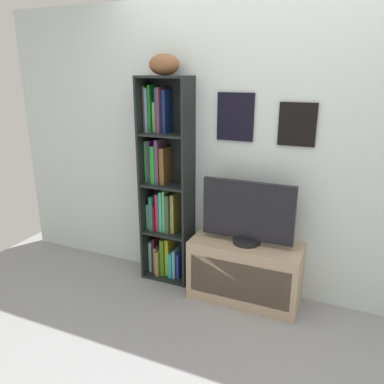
# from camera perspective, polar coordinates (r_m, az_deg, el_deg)

# --- Properties ---
(ground) EXTENTS (5.20, 5.20, 0.04)m
(ground) POSITION_cam_1_polar(r_m,az_deg,el_deg) (2.67, 1.72, -25.73)
(ground) COLOR gray
(back_wall) EXTENTS (4.80, 0.08, 2.37)m
(back_wall) POSITION_cam_1_polar(r_m,az_deg,el_deg) (3.09, 9.82, 5.64)
(back_wall) COLOR silver
(back_wall) RESTS_ON ground
(bookshelf) EXTENTS (0.43, 0.25, 1.79)m
(bookshelf) POSITION_cam_1_polar(r_m,az_deg,el_deg) (3.34, -4.12, 0.30)
(bookshelf) COLOR black
(bookshelf) RESTS_ON ground
(football) EXTENTS (0.27, 0.20, 0.16)m
(football) POSITION_cam_1_polar(r_m,az_deg,el_deg) (3.15, -4.20, 18.54)
(football) COLOR brown
(football) RESTS_ON bookshelf
(tv_stand) EXTENTS (0.89, 0.38, 0.51)m
(tv_stand) POSITION_cam_1_polar(r_m,az_deg,el_deg) (3.21, 7.87, -11.67)
(tv_stand) COLOR tan
(tv_stand) RESTS_ON ground
(television) EXTENTS (0.73, 0.22, 0.51)m
(television) POSITION_cam_1_polar(r_m,az_deg,el_deg) (3.00, 8.27, -3.20)
(television) COLOR black
(television) RESTS_ON tv_stand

